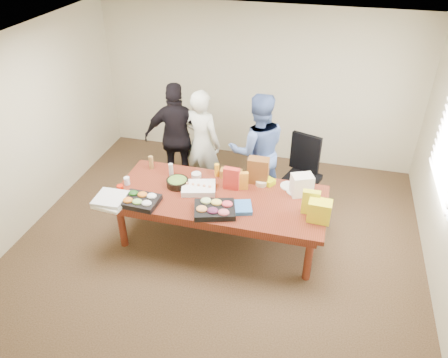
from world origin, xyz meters
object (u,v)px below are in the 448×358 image
(person_right, at_px, (258,151))
(conference_table, at_px, (220,218))
(person_center, at_px, (202,143))
(salad_bowl, at_px, (177,183))
(sheet_cake, at_px, (199,188))
(office_chair, at_px, (302,177))

(person_right, bearing_deg, conference_table, 55.73)
(person_center, distance_m, salad_bowl, 1.06)
(person_right, bearing_deg, salad_bowl, 28.41)
(sheet_cake, bearing_deg, conference_table, -23.00)
(office_chair, distance_m, person_center, 1.61)
(person_right, distance_m, salad_bowl, 1.35)
(conference_table, distance_m, person_right, 1.22)
(person_center, bearing_deg, salad_bowl, 104.08)
(office_chair, height_order, person_right, person_right)
(conference_table, bearing_deg, person_right, 74.26)
(conference_table, relative_size, person_center, 1.62)
(person_center, bearing_deg, person_right, -169.22)
(conference_table, height_order, office_chair, office_chair)
(conference_table, bearing_deg, office_chair, 47.01)
(office_chair, bearing_deg, person_center, -163.87)
(person_center, relative_size, person_right, 0.96)
(person_center, height_order, salad_bowl, person_center)
(sheet_cake, bearing_deg, person_right, 44.32)
(conference_table, bearing_deg, person_center, 117.37)
(person_right, xyz_separation_m, sheet_cake, (-0.60, -1.02, -0.11))
(conference_table, distance_m, office_chair, 1.46)
(office_chair, relative_size, person_right, 0.61)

